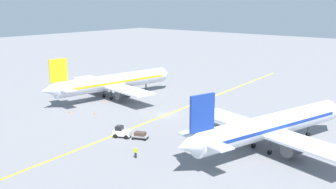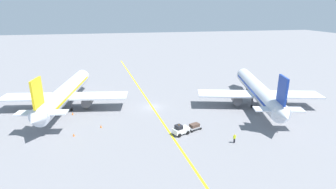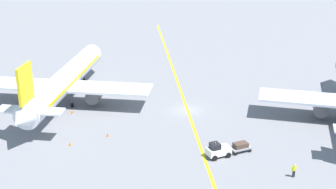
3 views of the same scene
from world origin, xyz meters
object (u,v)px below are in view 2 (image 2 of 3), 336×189
Objects in this scene: airplane_adjacent_stand at (258,91)px; baggage_cart_trailing at (195,126)px; traffic_cone_mid_apron at (38,107)px; traffic_cone_far_edge at (74,135)px; airplane_at_gate at (65,93)px; ground_crew_worker at (234,138)px; traffic_cone_by_wingtip at (73,113)px; baggage_tug_white at (181,130)px; traffic_cone_near_nose at (101,126)px.

baggage_cart_trailing is (-18.42, -9.43, -2.95)m from airplane_adjacent_stand.
traffic_cone_far_edge is (9.94, -16.45, 0.00)m from traffic_cone_mid_apron.
ground_crew_worker is (30.66, -23.33, -2.80)m from airplane_at_gate.
traffic_cone_mid_apron is 1.00× the size of traffic_cone_by_wingtip.
airplane_adjacent_stand is 63.81× the size of traffic_cone_mid_apron.
ground_crew_worker is at bearing -37.27° from airplane_at_gate.
baggage_cart_trailing is at bearing -28.19° from traffic_cone_by_wingtip.
baggage_cart_trailing is 5.35× the size of traffic_cone_by_wingtip.
traffic_cone_far_edge is (-19.14, 3.32, -0.63)m from baggage_tug_white.
traffic_cone_mid_apron is at bearing 167.63° from airplane_at_gate.
baggage_cart_trailing is (25.50, -17.03, -2.95)m from airplane_at_gate.
airplane_adjacent_stand is at bearing 7.55° from traffic_cone_near_nose.
traffic_cone_near_nose is 10.19m from traffic_cone_by_wingtip.
traffic_cone_far_edge is at bearing -77.49° from airplane_at_gate.
traffic_cone_by_wingtip is at bearing -34.50° from traffic_cone_mid_apron.
ground_crew_worker reaches higher than traffic_cone_by_wingtip.
ground_crew_worker is 3.05× the size of traffic_cone_by_wingtip.
ground_crew_worker is at bearing -33.62° from traffic_cone_mid_apron.
airplane_at_gate is 30.81m from baggage_cart_trailing.
airplane_at_gate is 10.60× the size of baggage_tug_white.
traffic_cone_near_nose is (-17.47, 4.68, -0.49)m from baggage_cart_trailing.
traffic_cone_by_wingtip is (-20.69, 14.01, -0.63)m from baggage_tug_white.
ground_crew_worker reaches higher than traffic_cone_mid_apron.
baggage_cart_trailing is 5.35× the size of traffic_cone_near_nose.
airplane_at_gate is 15.74m from traffic_cone_far_edge.
traffic_cone_mid_apron is at bearing 169.85° from airplane_adjacent_stand.
traffic_cone_far_edge is at bearing -169.67° from airplane_adjacent_stand.
traffic_cone_far_edge is at bearing 174.77° from baggage_cart_trailing.
baggage_cart_trailing is 5.35× the size of traffic_cone_far_edge.
baggage_cart_trailing reaches higher than traffic_cone_near_nose.
traffic_cone_by_wingtip is (-28.89, 19.02, -0.63)m from ground_crew_worker.
airplane_adjacent_stand is at bearing 10.33° from traffic_cone_far_edge.
airplane_adjacent_stand is 20.90m from baggage_cart_trailing.
traffic_cone_by_wingtip is (1.77, -4.31, -3.43)m from airplane_at_gate.
traffic_cone_near_nose is 1.00× the size of traffic_cone_mid_apron.
ground_crew_worker is at bearing -50.70° from baggage_cart_trailing.
traffic_cone_far_edge is at bearing -81.71° from traffic_cone_by_wingtip.
traffic_cone_near_nose is at bearing 154.11° from ground_crew_worker.
baggage_tug_white is at bearing 148.54° from ground_crew_worker.
airplane_at_gate is 64.50× the size of traffic_cone_mid_apron.
traffic_cone_near_nose is at bearing -56.96° from airplane_at_gate.
traffic_cone_by_wingtip is at bearing 146.64° from ground_crew_worker.
traffic_cone_mid_apron is (-6.61, 1.45, -3.43)m from airplane_at_gate.
baggage_cart_trailing is (3.04, 1.29, -0.14)m from baggage_tug_white.
baggage_tug_white is 9.61m from ground_crew_worker.
airplane_at_gate and airplane_adjacent_stand have the same top height.
traffic_cone_by_wingtip is at bearing 98.29° from traffic_cone_far_edge.
baggage_cart_trailing reaches higher than traffic_cone_far_edge.
baggage_tug_white is at bearing -156.97° from baggage_cart_trailing.
traffic_cone_mid_apron is 10.17m from traffic_cone_by_wingtip.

